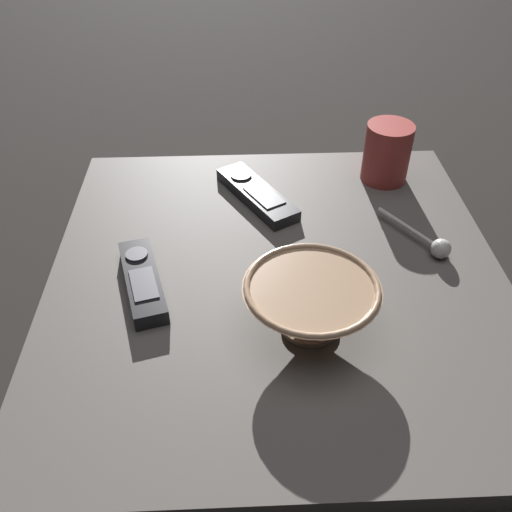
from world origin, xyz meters
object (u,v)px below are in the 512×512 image
object	(u,v)px
teaspoon	(436,245)
tv_remote_far	(142,281)
cereal_bowl	(310,304)
tv_remote_near	(257,194)
coffee_mug	(387,153)

from	to	relation	value
teaspoon	tv_remote_far	size ratio (longest dim) A/B	0.73
cereal_bowl	tv_remote_far	xyz separation A→B (m)	(0.21, -0.08, -0.03)
teaspoon	tv_remote_far	bearing A→B (deg)	7.57
cereal_bowl	tv_remote_far	distance (m)	0.23
teaspoon	tv_remote_near	bearing A→B (deg)	-30.87
cereal_bowl	tv_remote_far	world-z (taller)	cereal_bowl
teaspoon	tv_remote_near	size ratio (longest dim) A/B	0.66
teaspoon	cereal_bowl	bearing A→B (deg)	34.41
teaspoon	tv_remote_near	distance (m)	0.29
cereal_bowl	teaspoon	xyz separation A→B (m)	(-0.20, -0.13, -0.03)
teaspoon	coffee_mug	bearing A→B (deg)	-81.81
coffee_mug	tv_remote_far	xyz separation A→B (m)	(0.38, 0.26, -0.04)
cereal_bowl	tv_remote_near	distance (m)	0.29
coffee_mug	tv_remote_near	world-z (taller)	coffee_mug
coffee_mug	tv_remote_far	bearing A→B (deg)	34.15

